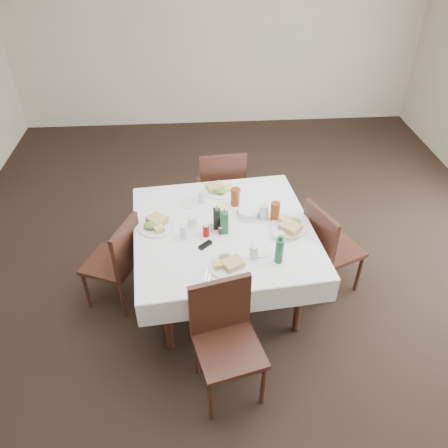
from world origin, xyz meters
name	(u,v)px	position (x,y,z in m)	size (l,w,h in m)	color
ground_plane	(240,274)	(0.00, 0.00, 0.00)	(7.00, 7.00, 0.00)	black
room_shell	(245,108)	(0.00, 0.00, 1.71)	(6.04, 7.04, 2.80)	beige
dining_table	(223,235)	(-0.18, -0.22, 0.69)	(1.61, 1.61, 0.76)	black
chair_north	(221,186)	(-0.13, 0.75, 0.55)	(0.50, 0.50, 0.97)	black
chair_south	(225,332)	(-0.23, -1.11, 0.54)	(0.54, 0.54, 0.94)	black
chair_east	(327,245)	(0.73, -0.22, 0.52)	(0.57, 0.57, 0.91)	black
chair_west	(119,258)	(-1.08, -0.25, 0.50)	(0.54, 0.54, 0.88)	black
meal_north	(219,189)	(-0.18, 0.32, 0.79)	(0.29, 0.29, 0.06)	white
meal_south	(228,264)	(-0.18, -0.68, 0.79)	(0.28, 0.28, 0.06)	white
meal_east	(290,225)	(0.37, -0.26, 0.79)	(0.31, 0.31, 0.07)	white
meal_west	(156,225)	(-0.74, -0.17, 0.79)	(0.30, 0.30, 0.06)	white
side_plate_a	(189,203)	(-0.46, 0.15, 0.77)	(0.17, 0.17, 0.01)	white
side_plate_b	(262,251)	(0.10, -0.53, 0.77)	(0.17, 0.17, 0.01)	white
water_n	(202,197)	(-0.34, 0.16, 0.82)	(0.06, 0.06, 0.12)	silver
water_s	(254,252)	(0.03, -0.61, 0.82)	(0.06, 0.06, 0.12)	silver
water_e	(264,212)	(0.17, -0.11, 0.83)	(0.07, 0.07, 0.14)	silver
water_w	(184,231)	(-0.50, -0.32, 0.82)	(0.06, 0.06, 0.12)	silver
iced_tea_a	(235,197)	(-0.05, 0.11, 0.85)	(0.08, 0.08, 0.17)	brown
iced_tea_b	(275,211)	(0.26, -0.13, 0.84)	(0.08, 0.08, 0.17)	brown
bread_basket	(248,213)	(0.05, -0.07, 0.79)	(0.20, 0.20, 0.07)	silver
oil_cruet_dark	(217,218)	(-0.23, -0.22, 0.86)	(0.06, 0.06, 0.24)	black
oil_cruet_green	(224,222)	(-0.17, -0.28, 0.87)	(0.06, 0.06, 0.25)	#1D5D32
ketchup_bottle	(206,230)	(-0.33, -0.31, 0.82)	(0.05, 0.05, 0.12)	#B00902
salt_shaker	(211,228)	(-0.28, -0.25, 0.80)	(0.03, 0.03, 0.07)	white
pepper_shaker	(220,230)	(-0.21, -0.29, 0.80)	(0.03, 0.03, 0.08)	#38251C
coffee_mug	(192,221)	(-0.43, -0.16, 0.80)	(0.11, 0.11, 0.08)	white
sunglasses	(205,245)	(-0.34, -0.44, 0.77)	(0.12, 0.11, 0.03)	black
green_bottle	(279,250)	(0.21, -0.66, 0.87)	(0.06, 0.06, 0.25)	#1D5D32
sugar_caddy	(278,235)	(0.25, -0.38, 0.79)	(0.11, 0.08, 0.05)	white
cutlery_n	(237,195)	(-0.01, 0.26, 0.77)	(0.09, 0.18, 0.01)	silver
cutlery_s	(209,272)	(-0.32, -0.74, 0.77)	(0.08, 0.20, 0.01)	silver
cutlery_e	(288,241)	(0.33, -0.43, 0.77)	(0.19, 0.10, 0.01)	silver
cutlery_w	(160,220)	(-0.71, -0.08, 0.77)	(0.18, 0.11, 0.01)	silver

